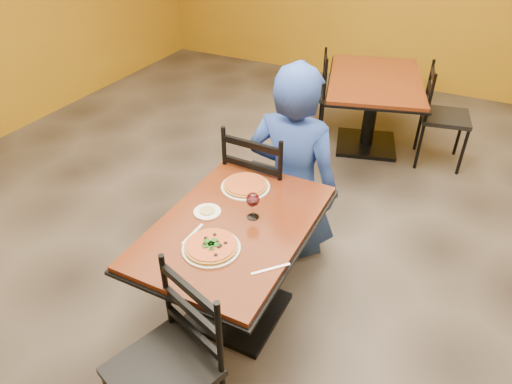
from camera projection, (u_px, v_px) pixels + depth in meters
The scene contains 17 objects.
floor at pixel (270, 264), 3.38m from camera, with size 7.00×8.00×0.01m, color black.
table_main at pixel (235, 248), 2.70m from camera, with size 0.83×1.23×0.75m.
table_second at pixel (373, 96), 4.56m from camera, with size 1.24×1.54×0.75m.
chair_main_near at pixel (162, 373), 2.11m from camera, with size 0.43×0.43×0.95m, color black, non-canonical shape.
chair_main_far at pixel (266, 185), 3.33m from camera, with size 0.46×0.46×1.03m, color black, non-canonical shape.
chair_second_left at pixel (306, 94), 4.88m from camera, with size 0.41×0.41×0.90m, color black, non-canonical shape.
chair_second_right at pixel (445, 118), 4.34m from camera, with size 0.43×0.43×0.96m, color black, non-canonical shape.
diner at pixel (294, 162), 3.19m from camera, with size 0.69×0.45×1.45m, color navy.
plate_main at pixel (211, 248), 2.40m from camera, with size 0.31×0.31×0.01m, color white.
pizza_main at pixel (211, 246), 2.39m from camera, with size 0.28×0.28×0.02m, color maroon.
plate_far at pixel (246, 187), 2.88m from camera, with size 0.31×0.31×0.01m, color white.
pizza_far at pixel (245, 185), 2.87m from camera, with size 0.28×0.28×0.02m, color orange.
side_plate at pixel (207, 212), 2.66m from camera, with size 0.16×0.16×0.01m, color white.
dip at pixel (207, 211), 2.66m from camera, with size 0.09×0.09×0.01m, color tan.
wine_glass at pixel (253, 205), 2.58m from camera, with size 0.08×0.08×0.18m, color white, non-canonical shape.
fork at pixel (193, 234), 2.50m from camera, with size 0.01×0.19×0.00m, color silver.
knife at pixel (271, 269), 2.28m from camera, with size 0.01×0.21×0.00m, color silver.
Camera 1 is at (1.02, -2.26, 2.37)m, focal length 32.03 mm.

